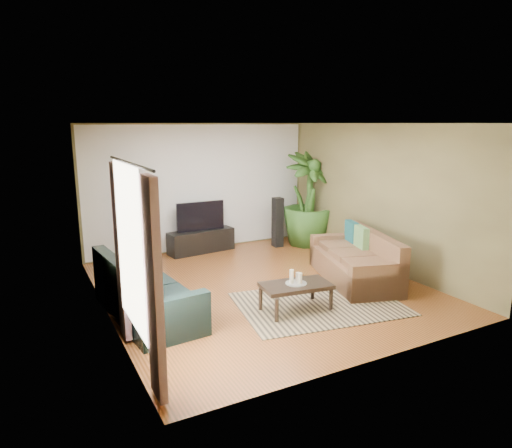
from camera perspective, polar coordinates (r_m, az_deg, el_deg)
floor at (r=7.76m, az=0.69°, el=-7.88°), size 5.50×5.50×0.00m
ceiling at (r=7.27m, az=0.75°, el=12.49°), size 5.50×5.50×0.00m
wall_back at (r=9.87m, az=-6.94°, el=4.54°), size 5.00×0.00×5.00m
wall_front at (r=5.21m, az=15.33°, el=-3.00°), size 5.00×0.00×5.00m
wall_left at (r=6.60m, az=-18.72°, el=0.02°), size 0.00×5.50×5.50m
wall_right at (r=8.85m, az=15.13°, el=3.28°), size 0.00×5.50×5.50m
backwall_panel at (r=9.86m, az=-6.92°, el=4.53°), size 4.90×0.00×4.90m
window_pane at (r=5.06m, az=-15.55°, el=-2.87°), size 0.00×1.80×1.80m
curtain_near at (r=4.45m, az=-12.61°, el=-8.22°), size 0.08×0.35×2.20m
curtain_far at (r=5.85m, az=-16.53°, el=-3.42°), size 0.08×0.35×2.20m
curtain_rod at (r=4.92m, az=-15.60°, el=7.36°), size 0.03×1.90×0.03m
sofa_left at (r=6.71m, az=-13.50°, el=-7.68°), size 1.13×2.23×0.85m
sofa_right at (r=8.13m, az=12.15°, el=-4.05°), size 1.50×2.26×0.85m
area_rug at (r=7.12m, az=7.88°, el=-9.87°), size 2.67×2.09×0.01m
coffee_table at (r=6.80m, az=5.00°, el=-9.08°), size 1.07×0.68×0.41m
candle_tray at (r=6.73m, az=5.03°, el=-7.39°), size 0.31×0.31×0.01m
candle_tall at (r=6.68m, az=4.47°, el=-6.53°), size 0.06×0.06×0.20m
candle_mid at (r=6.69m, az=5.52°, el=-6.75°), size 0.06×0.06×0.16m
candle_short at (r=6.79m, az=5.27°, el=-6.58°), size 0.06×0.06×0.13m
tv_stand at (r=9.82m, az=-6.88°, el=-2.13°), size 1.46×0.59×0.47m
television at (r=9.69m, az=-6.96°, el=0.99°), size 1.04×0.06×0.62m
speaker_left at (r=9.25m, az=-13.28°, el=-1.48°), size 0.20×0.22×1.04m
speaker_right at (r=10.12m, az=2.72°, el=0.22°), size 0.21×0.23×1.10m
potted_plant at (r=10.27m, az=6.52°, el=3.11°), size 1.30×1.30×2.08m
plant_pot at (r=10.45m, az=6.40°, el=-1.71°), size 0.38×0.38×0.30m
pedestal at (r=8.85m, az=-13.45°, el=-4.35°), size 0.48×0.48×0.38m
vase at (r=8.76m, az=-13.57°, el=-2.09°), size 0.34×0.34×0.48m
side_table at (r=7.38m, az=-14.87°, el=-7.47°), size 0.56×0.56×0.47m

